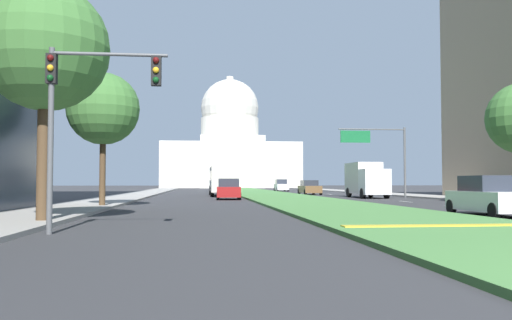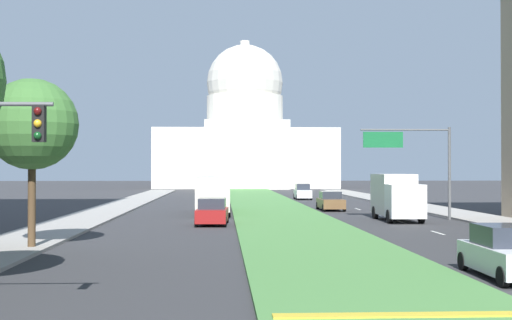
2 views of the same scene
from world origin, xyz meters
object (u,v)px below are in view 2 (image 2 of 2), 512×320
Objects in this scene: sedan_distant at (330,201)px; sedan_lead_stopped at (508,253)px; sedan_midblock at (212,212)px; sedan_far_horizon at (216,196)px; capitol_building at (245,135)px; sedan_very_far at (303,192)px; overhead_guide_sign at (415,153)px; city_bus at (213,192)px; box_truck_delivery at (396,196)px; street_tree_left_mid at (32,125)px.

sedan_lead_stopped is at bearing -89.96° from sedan_distant.
sedan_midblock is (-9.95, 22.14, -0.00)m from sedan_lead_stopped.
sedan_lead_stopped is 50.11m from sedan_far_horizon.
capitol_building is 89.27m from sedan_midblock.
sedan_very_far reaches higher than sedan_lead_stopped.
sedan_midblock reaches higher than sedan_far_horizon.
overhead_guide_sign reaches higher than sedan_midblock.
city_bus is at bearing -156.18° from sedan_distant.
sedan_far_horizon is at bearing -135.39° from sedan_very_far.
sedan_very_far is at bearing 74.81° from sedan_midblock.
sedan_distant is 0.72× the size of box_truck_delivery.
city_bus is (-14.18, 7.10, -2.91)m from overhead_guide_sign.
box_truck_delivery is (7.64, -85.66, -8.42)m from capitol_building.
sedan_distant is 0.42× the size of city_bus.
overhead_guide_sign is at bearing 25.33° from box_truck_delivery.
box_truck_delivery reaches higher than sedan_far_horizon.
sedan_distant is 1.05× the size of sedan_very_far.
sedan_midblock is at bearing 114.20° from sedan_lead_stopped.
sedan_lead_stopped is (17.69, -8.79, -4.71)m from street_tree_left_mid.
street_tree_left_mid is 41.32m from sedan_far_horizon.
street_tree_left_mid reaches higher than box_truck_delivery.
box_truck_delivery is (2.66, -12.23, 0.91)m from sedan_distant.
street_tree_left_mid reaches higher than sedan_distant.
street_tree_left_mid is at bearing -107.63° from city_bus.
city_bus is at bearing 153.42° from overhead_guide_sign.
sedan_lead_stopped is 0.41× the size of city_bus.
city_bus is at bearing 90.35° from sedan_midblock.
overhead_guide_sign is 33.64m from sedan_very_far.
capitol_building is 102.89m from street_tree_left_mid.
capitol_building reaches higher than overhead_guide_sign.
capitol_building is 5.17× the size of overhead_guide_sign.
sedan_midblock is at bearing -166.62° from box_truck_delivery.
sedan_midblock is 1.02× the size of sedan_very_far.
sedan_midblock is 18.17m from sedan_distant.
overhead_guide_sign is at bearing -69.99° from sedan_distant.
sedan_lead_stopped reaches higher than sedan_midblock.
sedan_midblock is 0.97× the size of sedan_distant.
sedan_very_far is 34.00m from box_truck_delivery.
street_tree_left_mid is 1.71× the size of sedan_very_far.
overhead_guide_sign is at bearing -83.84° from capitol_building.
sedan_midblock is at bearing -123.10° from sedan_distant.
capitol_building is 111.29m from sedan_lead_stopped.
sedan_far_horizon is at bearing -94.62° from capitol_building.
sedan_lead_stopped is at bearing -73.09° from city_bus.
sedan_distant is at bearing 90.04° from sedan_lead_stopped.
street_tree_left_mid is at bearing -121.73° from sedan_distant.
street_tree_left_mid reaches higher than city_bus.
box_truck_delivery is at bearing -77.73° from sedan_distant.
box_truck_delivery reaches higher than sedan_distant.
sedan_very_far is at bearing 44.61° from sedan_far_horizon.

